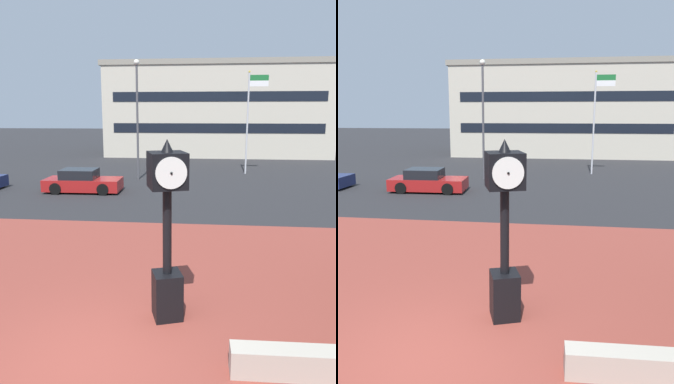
# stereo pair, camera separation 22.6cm
# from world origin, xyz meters

# --- Properties ---
(ground_plane) EXTENTS (200.00, 200.00, 0.00)m
(ground_plane) POSITION_xyz_m (0.00, 0.00, 0.00)
(ground_plane) COLOR #262628
(plaza_brick_paving) EXTENTS (44.00, 12.62, 0.01)m
(plaza_brick_paving) POSITION_xyz_m (0.00, 2.31, 0.00)
(plaza_brick_paving) COLOR brown
(plaza_brick_paving) RESTS_ON ground
(planter_wall) EXTENTS (3.21, 0.47, 0.50)m
(planter_wall) POSITION_xyz_m (4.06, -0.01, 0.25)
(planter_wall) COLOR #ADA393
(planter_wall) RESTS_ON ground
(street_clock) EXTENTS (0.91, 0.93, 3.83)m
(street_clock) POSITION_xyz_m (1.23, 1.63, 1.99)
(street_clock) COLOR black
(street_clock) RESTS_ON ground
(car_street_far) EXTENTS (4.23, 1.95, 1.28)m
(car_street_far) POSITION_xyz_m (-4.80, 14.30, 0.57)
(car_street_far) COLOR maroon
(car_street_far) RESTS_ON ground
(flagpole_primary) EXTENTS (1.40, 0.14, 7.18)m
(flagpole_primary) POSITION_xyz_m (5.05, 21.71, 4.15)
(flagpole_primary) COLOR silver
(flagpole_primary) RESTS_ON ground
(civic_building) EXTENTS (22.55, 10.77, 9.25)m
(civic_building) POSITION_xyz_m (3.04, 35.83, 4.64)
(civic_building) COLOR beige
(civic_building) RESTS_ON ground
(street_lamp_post) EXTENTS (0.36, 0.36, 7.61)m
(street_lamp_post) POSITION_xyz_m (-2.41, 18.57, 4.57)
(street_lamp_post) COLOR #4C4C51
(street_lamp_post) RESTS_ON ground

